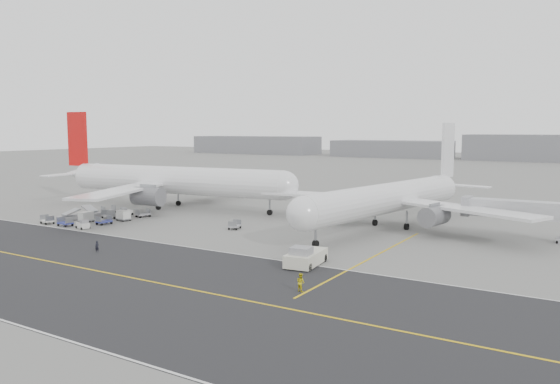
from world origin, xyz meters
The scene contains 11 objects.
ground centered at (0.00, 0.00, 0.00)m, with size 700.00×700.00×0.00m, color gray.
taxiway centered at (5.02, -17.98, 0.01)m, with size 220.00×59.00×0.03m.
horizon_buildings centered at (30.00, 260.00, 0.00)m, with size 520.00×28.00×28.00m, color gray, non-canonical shape.
airliner_a centered at (-24.41, 25.97, 5.98)m, with size 60.11×59.18×20.76m.
airliner_b centered at (24.31, 27.53, 5.20)m, with size 50.98×51.94×18.03m.
pushback_tug centered at (24.53, -2.70, 1.06)m, with size 4.08×9.16×2.59m.
jet_bridge centered at (44.14, 28.65, 4.28)m, with size 16.25×3.35×6.14m.
gse_cluster centered at (-24.68, 6.72, 0.00)m, with size 17.36×21.35×1.99m, color #9D9DA2, non-canonical shape.
stray_dolly centered at (2.36, 12.83, 0.00)m, with size 1.52×2.47×1.52m, color silver, non-canonical shape.
ground_crew_a centered at (-3.17, -11.34, 0.80)m, with size 0.58×0.38×1.60m, color black.
ground_crew_b centered at (29.38, -12.54, 0.97)m, with size 0.94×0.74×1.94m, color gold.
Camera 1 is at (56.27, -60.57, 16.70)m, focal length 35.00 mm.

